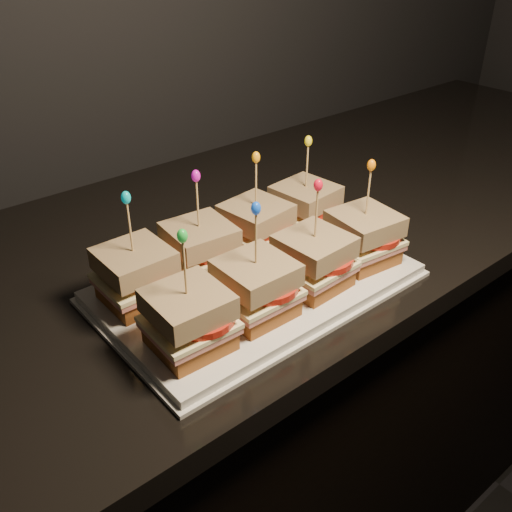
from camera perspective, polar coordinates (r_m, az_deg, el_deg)
cabinet at (r=1.20m, az=-8.67°, el=-19.61°), size 2.63×0.64×0.84m
granite_slab at (r=0.90m, az=-10.85°, el=-1.84°), size 2.67×0.68×0.04m
platter at (r=0.82m, az=0.00°, el=-2.75°), size 0.43×0.27×0.02m
platter_rim at (r=0.82m, az=0.00°, el=-3.10°), size 0.44×0.28×0.01m
sandwich_0_bread_bot at (r=0.78m, az=-11.69°, el=-3.54°), size 0.09×0.09×0.02m
sandwich_0_ham at (r=0.77m, az=-11.81°, el=-2.57°), size 0.09×0.09×0.01m
sandwich_0_cheese at (r=0.77m, az=-11.87°, el=-2.14°), size 0.10×0.09×0.01m
sandwich_0_tomato at (r=0.76m, az=-10.92°, el=-1.55°), size 0.09×0.09×0.01m
sandwich_0_bread_top at (r=0.75m, az=-12.08°, el=-0.44°), size 0.09×0.09×0.03m
sandwich_0_pick at (r=0.73m, az=-12.47°, el=2.54°), size 0.00×0.00×0.09m
sandwich_0_frill at (r=0.71m, az=-12.88°, el=5.72°), size 0.01×0.01×0.02m
sandwich_1_bread_bot at (r=0.82m, az=-5.50°, el=-0.97°), size 0.09×0.09×0.02m
sandwich_1_ham at (r=0.81m, az=-5.56°, el=-0.03°), size 0.10×0.10×0.01m
sandwich_1_cheese at (r=0.81m, az=-5.58°, el=0.39°), size 0.10×0.10×0.01m
sandwich_1_tomato at (r=0.81m, az=-4.67°, el=0.96°), size 0.09×0.09×0.01m
sandwich_1_bread_top at (r=0.80m, az=-5.68°, el=2.04°), size 0.09×0.09×0.03m
sandwich_1_pick at (r=0.78m, az=-5.85°, el=4.93°), size 0.00×0.00×0.09m
sandwich_1_frill at (r=0.76m, az=-6.03°, el=7.97°), size 0.01×0.01×0.02m
sandwich_2_bread_bot at (r=0.87m, az=0.00°, el=1.33°), size 0.09×0.09×0.02m
sandwich_2_ham at (r=0.87m, az=0.00°, el=2.23°), size 0.10×0.10×0.01m
sandwich_2_cheese at (r=0.86m, az=0.00°, el=2.64°), size 0.11×0.10×0.01m
sandwich_2_tomato at (r=0.86m, az=0.87°, el=3.17°), size 0.09×0.09×0.01m
sandwich_2_bread_top at (r=0.85m, az=0.00°, el=4.22°), size 0.10×0.10×0.03m
sandwich_2_pick at (r=0.83m, az=0.00°, el=6.97°), size 0.00×0.00×0.09m
sandwich_2_frill at (r=0.81m, az=0.00°, el=9.85°), size 0.01×0.01×0.02m
sandwich_3_bread_bot at (r=0.93m, az=4.85°, el=3.34°), size 0.09×0.09×0.02m
sandwich_3_ham at (r=0.93m, az=4.89°, el=4.20°), size 0.10×0.10×0.01m
sandwich_3_cheese at (r=0.92m, az=4.91°, el=4.59°), size 0.10×0.10×0.01m
sandwich_3_tomato at (r=0.92m, az=5.73°, el=5.08°), size 0.09×0.09×0.01m
sandwich_3_bread_top at (r=0.91m, az=4.99°, el=6.09°), size 0.09×0.09×0.03m
sandwich_3_pick at (r=0.89m, az=5.12°, el=8.68°), size 0.00×0.00×0.09m
sandwich_3_frill at (r=0.88m, az=5.26°, el=11.39°), size 0.01×0.01×0.02m
sandwich_4_bread_bot at (r=0.69m, az=-6.60°, el=-8.09°), size 0.09×0.09×0.02m
sandwich_4_ham at (r=0.68m, az=-6.68°, el=-7.06°), size 0.10×0.09×0.01m
sandwich_4_cheese at (r=0.68m, az=-6.72°, el=-6.60°), size 0.10×0.09×0.01m
sandwich_4_tomato at (r=0.67m, az=-5.63°, el=-5.95°), size 0.09×0.09×0.01m
sandwich_4_bread_top at (r=0.66m, az=-6.86°, el=-4.77°), size 0.09×0.09×0.03m
sandwich_4_pick at (r=0.64m, az=-7.11°, el=-1.52°), size 0.00×0.00×0.09m
sandwich_4_frill at (r=0.61m, az=-7.38°, el=2.00°), size 0.01×0.01×0.02m
sandwich_5_bread_bot at (r=0.74m, az=-0.00°, el=-4.90°), size 0.09×0.09×0.02m
sandwich_5_ham at (r=0.73m, az=-0.00°, el=-3.91°), size 0.09×0.09×0.01m
sandwich_5_cheese at (r=0.73m, az=-0.00°, el=-3.46°), size 0.10×0.09×0.01m
sandwich_5_tomato at (r=0.73m, az=1.03°, el=-2.83°), size 0.09×0.09×0.01m
sandwich_5_bread_top at (r=0.71m, az=-0.00°, el=-1.69°), size 0.09×0.09×0.03m
sandwich_5_pick at (r=0.69m, az=-0.00°, el=1.44°), size 0.00×0.00×0.09m
sandwich_5_frill at (r=0.67m, az=-0.00°, el=4.79°), size 0.01×0.01×0.02m
sandwich_6_bread_bot at (r=0.80m, az=5.67°, el=-2.09°), size 0.09×0.09×0.02m
sandwich_6_ham at (r=0.79m, az=5.73°, el=-1.13°), size 0.10×0.09×0.01m
sandwich_6_cheese at (r=0.79m, az=5.76°, el=-0.70°), size 0.10×0.10×0.01m
sandwich_6_tomato at (r=0.79m, az=6.72°, el=-0.12°), size 0.09×0.09×0.01m
sandwich_6_bread_top at (r=0.77m, az=5.86°, el=0.98°), size 0.09×0.09×0.03m
sandwich_6_pick at (r=0.75m, az=6.04°, el=3.93°), size 0.00×0.00×0.09m
sandwich_6_frill at (r=0.73m, az=6.24°, el=7.06°), size 0.01×0.01×0.02m
sandwich_7_bread_bot at (r=0.86m, az=10.52°, el=0.34°), size 0.09×0.09×0.02m
sandwich_7_ham at (r=0.86m, az=10.62°, el=1.24°), size 0.10×0.10×0.01m
sandwich_7_cheese at (r=0.85m, az=10.66°, el=1.65°), size 0.11×0.10×0.01m
sandwich_7_tomato at (r=0.85m, az=11.54°, el=2.19°), size 0.09×0.09×0.01m
sandwich_7_bread_top at (r=0.84m, az=10.84°, el=3.24°), size 0.10×0.10×0.03m
sandwich_7_pick at (r=0.82m, az=11.15°, el=5.99°), size 0.00×0.00×0.09m
sandwich_7_frill at (r=0.80m, az=11.47°, el=8.89°), size 0.01×0.01×0.02m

